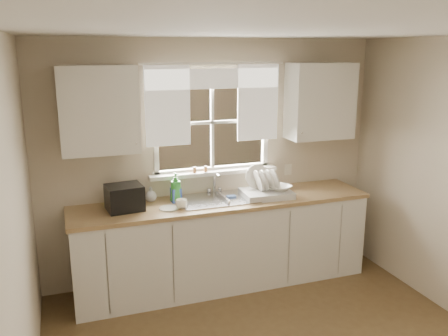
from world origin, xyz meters
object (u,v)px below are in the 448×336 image
object	(u,v)px
black_appliance	(124,198)
dish_rack	(266,190)
cup	(181,204)
soap_bottle_a	(176,187)

from	to	relation	value
black_appliance	dish_rack	bearing A→B (deg)	-8.87
black_appliance	cup	bearing A→B (deg)	-21.75
dish_rack	cup	distance (m)	0.92
soap_bottle_a	black_appliance	size ratio (longest dim) A/B	0.91
dish_rack	soap_bottle_a	world-z (taller)	dish_rack
soap_bottle_a	cup	size ratio (longest dim) A/B	2.69
dish_rack	cup	world-z (taller)	dish_rack
dish_rack	cup	bearing A→B (deg)	-175.12
dish_rack	black_appliance	size ratio (longest dim) A/B	1.58
cup	black_appliance	world-z (taller)	black_appliance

